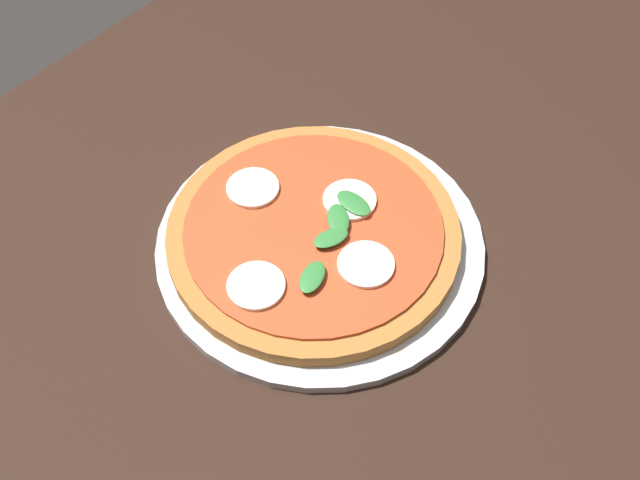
# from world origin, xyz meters

# --- Properties ---
(dining_table) EXTENTS (1.60, 1.13, 0.77)m
(dining_table) POSITION_xyz_m (0.00, 0.00, 0.69)
(dining_table) COLOR black
(dining_table) RESTS_ON ground_plane
(serving_tray) EXTENTS (0.38, 0.38, 0.01)m
(serving_tray) POSITION_xyz_m (0.09, 0.06, 0.78)
(serving_tray) COLOR silver
(serving_tray) RESTS_ON dining_table
(pizza) EXTENTS (0.33, 0.33, 0.03)m
(pizza) POSITION_xyz_m (0.09, 0.06, 0.80)
(pizza) COLOR #B27033
(pizza) RESTS_ON serving_tray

